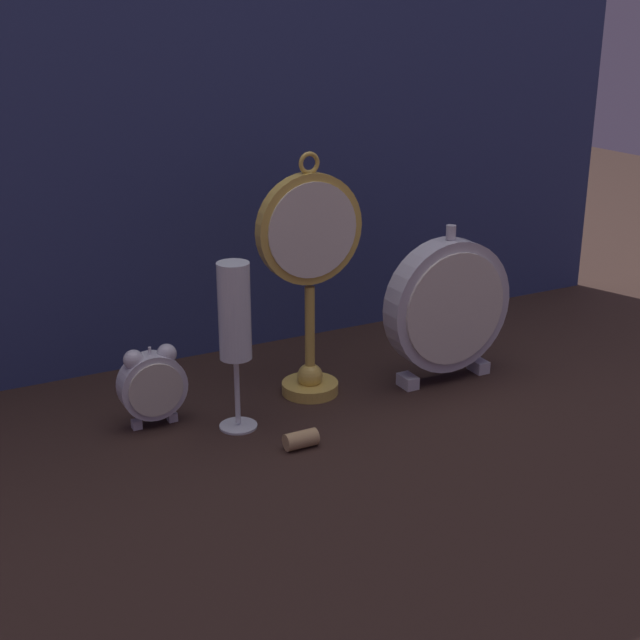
% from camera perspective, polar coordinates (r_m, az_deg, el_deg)
% --- Properties ---
extents(ground_plane, '(4.00, 4.00, 0.00)m').
position_cam_1_polar(ground_plane, '(1.18, 1.81, -6.62)').
color(ground_plane, black).
extents(fabric_backdrop_drape, '(1.39, 0.01, 0.79)m').
position_cam_1_polar(fabric_backdrop_drape, '(1.36, -4.98, 14.17)').
color(fabric_backdrop_drape, navy).
rests_on(fabric_backdrop_drape, ground_plane).
extents(pocket_watch_on_stand, '(0.15, 0.08, 0.34)m').
position_cam_1_polar(pocket_watch_on_stand, '(1.20, -0.61, 3.24)').
color(pocket_watch_on_stand, gold).
rests_on(pocket_watch_on_stand, ground_plane).
extents(alarm_clock_twin_bell, '(0.09, 0.03, 0.11)m').
position_cam_1_polar(alarm_clock_twin_bell, '(1.17, -10.69, -3.96)').
color(alarm_clock_twin_bell, silver).
rests_on(alarm_clock_twin_bell, ground_plane).
extents(mantel_clock_silver, '(0.19, 0.04, 0.23)m').
position_cam_1_polar(mantel_clock_silver, '(1.28, 8.18, 0.88)').
color(mantel_clock_silver, silver).
rests_on(mantel_clock_silver, ground_plane).
extents(champagne_flute, '(0.05, 0.05, 0.22)m').
position_cam_1_polar(champagne_flute, '(1.12, -5.48, -0.17)').
color(champagne_flute, silver).
rests_on(champagne_flute, ground_plane).
extents(wine_cork, '(0.04, 0.02, 0.02)m').
position_cam_1_polar(wine_cork, '(1.12, -1.22, -7.65)').
color(wine_cork, tan).
rests_on(wine_cork, ground_plane).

